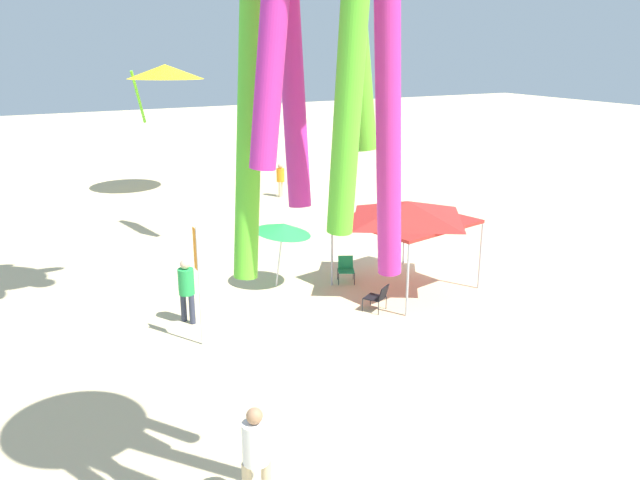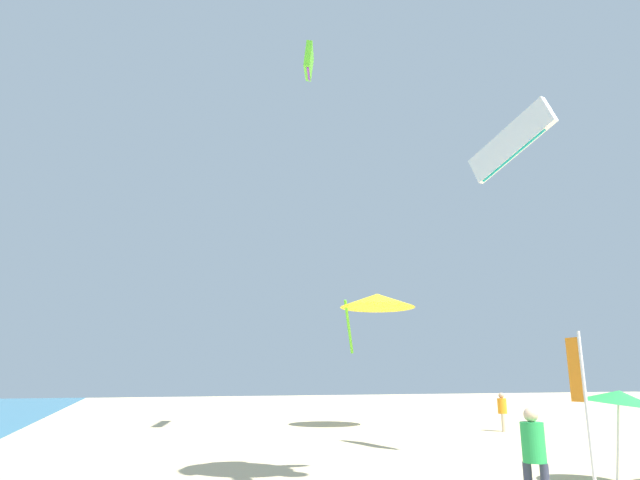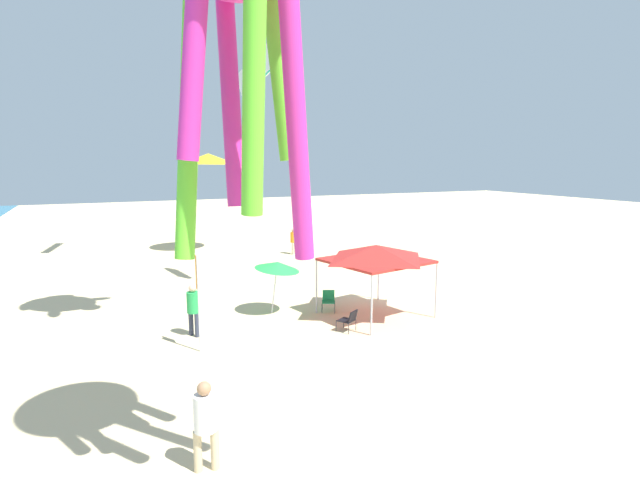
{
  "view_description": "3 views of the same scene",
  "coord_description": "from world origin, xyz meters",
  "px_view_note": "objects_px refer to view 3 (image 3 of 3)",
  "views": [
    {
      "loc": [
        -18.34,
        14.24,
        7.6
      ],
      "look_at": [
        -1.43,
        5.28,
        1.78
      ],
      "focal_mm": 36.59,
      "sensor_mm": 36.0,
      "label": 1
    },
    {
      "loc": [
        -10.94,
        17.03,
        2.47
      ],
      "look_at": [
        0.74,
        13.15,
        5.52
      ],
      "focal_mm": 30.85,
      "sensor_mm": 36.0,
      "label": 2
    },
    {
      "loc": [
        -18.9,
        12.53,
        6.15
      ],
      "look_at": [
        -1.54,
        4.7,
        3.1
      ],
      "focal_mm": 28.25,
      "sensor_mm": 36.0,
      "label": 3
    }
  ],
  "objects_px": {
    "banner_flag": "(198,293)",
    "folding_chair_near_cooler": "(349,319)",
    "canopy_tent": "(376,254)",
    "person_near_umbrella": "(193,306)",
    "beach_umbrella": "(277,266)",
    "person_watching_sky": "(205,419)",
    "folding_chair_right_of_tent": "(328,299)",
    "person_kite_handler": "(293,239)",
    "kite_delta_yellow": "(208,159)",
    "kite_parafoil_white": "(258,69)"
  },
  "relations": [
    {
      "from": "person_near_umbrella",
      "to": "folding_chair_near_cooler",
      "type": "bearing_deg",
      "value": 42.67
    },
    {
      "from": "kite_delta_yellow",
      "to": "kite_parafoil_white",
      "type": "distance_m",
      "value": 11.93
    },
    {
      "from": "folding_chair_near_cooler",
      "to": "kite_delta_yellow",
      "type": "height_order",
      "value": "kite_delta_yellow"
    },
    {
      "from": "beach_umbrella",
      "to": "banner_flag",
      "type": "relative_size",
      "value": 0.71
    },
    {
      "from": "person_watching_sky",
      "to": "kite_parafoil_white",
      "type": "relative_size",
      "value": 0.54
    },
    {
      "from": "folding_chair_near_cooler",
      "to": "kite_parafoil_white",
      "type": "xyz_separation_m",
      "value": [
        6.83,
        1.06,
        9.66
      ]
    },
    {
      "from": "person_kite_handler",
      "to": "person_near_umbrella",
      "type": "bearing_deg",
      "value": 3.14
    },
    {
      "from": "beach_umbrella",
      "to": "kite_delta_yellow",
      "type": "bearing_deg",
      "value": -2.13
    },
    {
      "from": "banner_flag",
      "to": "kite_parafoil_white",
      "type": "height_order",
      "value": "kite_parafoil_white"
    },
    {
      "from": "canopy_tent",
      "to": "folding_chair_right_of_tent",
      "type": "height_order",
      "value": "canopy_tent"
    },
    {
      "from": "beach_umbrella",
      "to": "folding_chair_right_of_tent",
      "type": "relative_size",
      "value": 2.81
    },
    {
      "from": "banner_flag",
      "to": "person_near_umbrella",
      "type": "distance_m",
      "value": 1.72
    },
    {
      "from": "canopy_tent",
      "to": "banner_flag",
      "type": "xyz_separation_m",
      "value": [
        -0.94,
        7.12,
        -0.56
      ]
    },
    {
      "from": "person_near_umbrella",
      "to": "kite_delta_yellow",
      "type": "height_order",
      "value": "kite_delta_yellow"
    },
    {
      "from": "person_watching_sky",
      "to": "beach_umbrella",
      "type": "bearing_deg",
      "value": -107.05
    },
    {
      "from": "beach_umbrella",
      "to": "banner_flag",
      "type": "height_order",
      "value": "banner_flag"
    },
    {
      "from": "kite_parafoil_white",
      "to": "canopy_tent",
      "type": "bearing_deg",
      "value": -166.61
    },
    {
      "from": "person_kite_handler",
      "to": "kite_delta_yellow",
      "type": "relative_size",
      "value": 0.32
    },
    {
      "from": "person_kite_handler",
      "to": "kite_delta_yellow",
      "type": "height_order",
      "value": "kite_delta_yellow"
    },
    {
      "from": "beach_umbrella",
      "to": "banner_flag",
      "type": "bearing_deg",
      "value": 127.02
    },
    {
      "from": "folding_chair_right_of_tent",
      "to": "kite_parafoil_white",
      "type": "xyz_separation_m",
      "value": [
        4.21,
        1.49,
        9.66
      ]
    },
    {
      "from": "person_watching_sky",
      "to": "folding_chair_near_cooler",
      "type": "bearing_deg",
      "value": -125.84
    },
    {
      "from": "canopy_tent",
      "to": "person_kite_handler",
      "type": "xyz_separation_m",
      "value": [
        13.63,
        -1.83,
        -1.5
      ]
    },
    {
      "from": "folding_chair_right_of_tent",
      "to": "person_kite_handler",
      "type": "xyz_separation_m",
      "value": [
        12.28,
        -3.25,
        0.53
      ]
    },
    {
      "from": "canopy_tent",
      "to": "person_near_umbrella",
      "type": "xyz_separation_m",
      "value": [
        0.56,
        7.03,
        -1.41
      ]
    },
    {
      "from": "folding_chair_near_cooler",
      "to": "kite_delta_yellow",
      "type": "distance_m",
      "value": 19.0
    },
    {
      "from": "kite_parafoil_white",
      "to": "person_watching_sky",
      "type": "bearing_deg",
      "value": 143.35
    },
    {
      "from": "banner_flag",
      "to": "folding_chair_near_cooler",
      "type": "bearing_deg",
      "value": -93.71
    },
    {
      "from": "folding_chair_right_of_tent",
      "to": "person_near_umbrella",
      "type": "relative_size",
      "value": 0.44
    },
    {
      "from": "beach_umbrella",
      "to": "canopy_tent",
      "type": "bearing_deg",
      "value": -117.82
    },
    {
      "from": "person_kite_handler",
      "to": "kite_parafoil_white",
      "type": "height_order",
      "value": "kite_parafoil_white"
    },
    {
      "from": "canopy_tent",
      "to": "beach_umbrella",
      "type": "distance_m",
      "value": 3.94
    },
    {
      "from": "banner_flag",
      "to": "person_watching_sky",
      "type": "xyz_separation_m",
      "value": [
        -6.47,
        1.13,
        -0.85
      ]
    },
    {
      "from": "canopy_tent",
      "to": "person_watching_sky",
      "type": "bearing_deg",
      "value": 131.94
    },
    {
      "from": "canopy_tent",
      "to": "person_watching_sky",
      "type": "xyz_separation_m",
      "value": [
        -7.41,
        8.25,
        -1.41
      ]
    },
    {
      "from": "beach_umbrella",
      "to": "person_kite_handler",
      "type": "bearing_deg",
      "value": -24.11
    },
    {
      "from": "folding_chair_right_of_tent",
      "to": "kite_delta_yellow",
      "type": "bearing_deg",
      "value": 121.42
    },
    {
      "from": "folding_chair_right_of_tent",
      "to": "person_watching_sky",
      "type": "height_order",
      "value": "person_watching_sky"
    },
    {
      "from": "canopy_tent",
      "to": "person_near_umbrella",
      "type": "relative_size",
      "value": 2.2
    },
    {
      "from": "canopy_tent",
      "to": "folding_chair_right_of_tent",
      "type": "bearing_deg",
      "value": 46.62
    },
    {
      "from": "person_near_umbrella",
      "to": "banner_flag",
      "type": "bearing_deg",
      "value": -31.26
    },
    {
      "from": "beach_umbrella",
      "to": "person_watching_sky",
      "type": "bearing_deg",
      "value": 152.57
    },
    {
      "from": "person_kite_handler",
      "to": "person_watching_sky",
      "type": "xyz_separation_m",
      "value": [
        -21.04,
        10.08,
        0.09
      ]
    },
    {
      "from": "canopy_tent",
      "to": "kite_parafoil_white",
      "type": "xyz_separation_m",
      "value": [
        5.55,
        2.91,
        7.62
      ]
    },
    {
      "from": "person_near_umbrella",
      "to": "beach_umbrella",
      "type": "bearing_deg",
      "value": 81.72
    },
    {
      "from": "folding_chair_right_of_tent",
      "to": "kite_parafoil_white",
      "type": "height_order",
      "value": "kite_parafoil_white"
    },
    {
      "from": "kite_delta_yellow",
      "to": "person_near_umbrella",
      "type": "bearing_deg",
      "value": -64.7
    },
    {
      "from": "kite_delta_yellow",
      "to": "kite_parafoil_white",
      "type": "bearing_deg",
      "value": -50.51
    },
    {
      "from": "person_near_umbrella",
      "to": "kite_delta_yellow",
      "type": "distance_m",
      "value": 17.52
    },
    {
      "from": "banner_flag",
      "to": "canopy_tent",
      "type": "bearing_deg",
      "value": -82.49
    }
  ]
}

